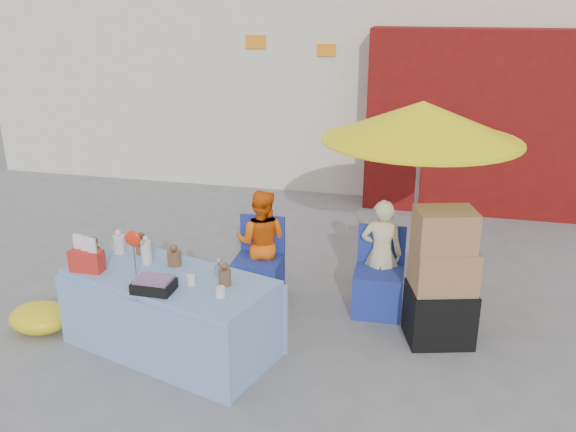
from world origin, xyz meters
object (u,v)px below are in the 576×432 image
(market_table, at_px, (171,311))
(vendor_orange, at_px, (261,242))
(box_stack, at_px, (442,282))
(vendor_beige, at_px, (381,254))
(chair_left, at_px, (258,275))
(umbrella, at_px, (422,122))
(chair_right, at_px, (378,288))

(market_table, height_order, vendor_orange, vendor_orange)
(box_stack, bearing_deg, vendor_beige, 137.05)
(box_stack, bearing_deg, vendor_orange, 163.33)
(market_table, distance_m, box_stack, 2.44)
(chair_left, bearing_deg, market_table, -114.57)
(market_table, xyz_separation_m, chair_left, (0.48, 1.13, -0.12))
(vendor_beige, height_order, umbrella, umbrella)
(market_table, height_order, chair_left, market_table)
(chair_right, relative_size, box_stack, 0.66)
(market_table, distance_m, umbrella, 2.90)
(market_table, height_order, chair_right, market_table)
(market_table, relative_size, chair_left, 2.43)
(umbrella, height_order, box_stack, umbrella)
(vendor_orange, distance_m, vendor_beige, 1.25)
(market_table, height_order, vendor_beige, vendor_beige)
(vendor_orange, height_order, box_stack, box_stack)
(chair_right, bearing_deg, box_stack, -36.47)
(chair_left, relative_size, vendor_orange, 0.74)
(vendor_orange, relative_size, umbrella, 0.55)
(vendor_orange, distance_m, umbrella, 2.04)
(market_table, distance_m, chair_left, 1.23)
(market_table, xyz_separation_m, vendor_beige, (1.73, 1.26, 0.20))
(chair_left, bearing_deg, chair_right, -1.32)
(market_table, bearing_deg, vendor_beige, 52.94)
(chair_left, distance_m, vendor_beige, 1.30)
(chair_left, distance_m, box_stack, 1.92)
(umbrella, relative_size, box_stack, 1.63)
(chair_right, height_order, vendor_beige, vendor_beige)
(market_table, relative_size, vendor_beige, 1.80)
(chair_left, height_order, vendor_orange, vendor_orange)
(chair_right, xyz_separation_m, box_stack, (0.59, -0.42, 0.33))
(chair_left, distance_m, vendor_orange, 0.35)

